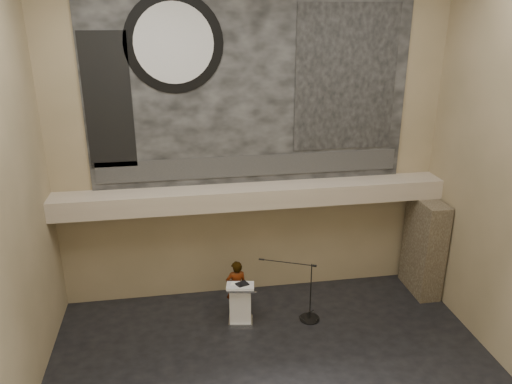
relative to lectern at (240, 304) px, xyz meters
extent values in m
cube|color=#827352|center=(0.53, 1.60, 3.70)|extent=(10.00, 0.02, 8.50)
cube|color=#827352|center=(0.53, -6.40, 3.70)|extent=(10.00, 0.02, 8.50)
cube|color=tan|center=(0.53, 1.20, 2.40)|extent=(10.00, 0.80, 0.50)
cylinder|color=#B2893D|center=(-1.07, 1.15, 2.12)|extent=(0.04, 0.04, 0.06)
cylinder|color=#B2893D|center=(2.43, 1.15, 2.12)|extent=(0.04, 0.04, 0.06)
cube|color=black|center=(0.53, 1.57, 5.15)|extent=(8.00, 0.05, 5.00)
cube|color=#2B2B2B|center=(0.53, 1.53, 3.10)|extent=(7.76, 0.02, 0.55)
cylinder|color=black|center=(-1.27, 1.53, 6.15)|extent=(2.30, 0.02, 2.30)
cylinder|color=silver|center=(-1.27, 1.51, 6.15)|extent=(1.84, 0.02, 1.84)
cube|color=black|center=(2.93, 1.53, 5.25)|extent=(2.60, 0.02, 3.60)
cube|color=black|center=(-2.87, 1.53, 4.85)|extent=(1.10, 0.02, 3.20)
cube|color=#433829|center=(5.18, 0.75, 0.80)|extent=(0.60, 1.40, 2.70)
cube|color=silver|center=(0.00, 0.00, -0.51)|extent=(0.67, 0.55, 0.08)
cube|color=white|center=(0.00, 0.00, 0.01)|extent=(0.58, 0.44, 0.96)
cube|color=white|center=(0.00, -0.02, 0.52)|extent=(0.74, 0.58, 0.13)
cube|color=black|center=(0.05, -0.02, 0.56)|extent=(0.35, 0.32, 0.04)
cube|color=white|center=(-0.14, 0.00, 0.55)|extent=(0.28, 0.33, 0.00)
imported|color=beige|center=(-0.04, 0.45, 0.20)|extent=(0.57, 0.40, 1.50)
cylinder|color=black|center=(1.76, -0.14, -0.54)|extent=(0.52, 0.52, 0.02)
cylinder|color=black|center=(1.76, -0.14, 0.24)|extent=(0.03, 0.03, 1.59)
cylinder|color=black|center=(1.18, 0.11, 1.00)|extent=(1.30, 0.58, 0.02)
camera|label=1|loc=(-1.35, -10.57, 6.98)|focal=35.00mm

